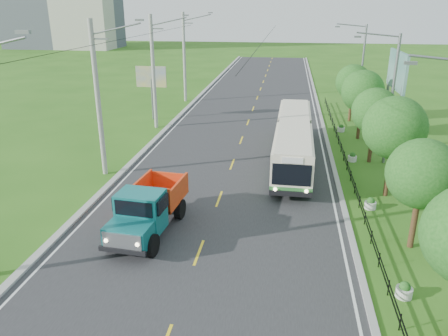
% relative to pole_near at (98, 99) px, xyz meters
% --- Properties ---
extents(ground, '(240.00, 240.00, 0.00)m').
position_rel_pole_near_xyz_m(ground, '(8.26, -9.00, -5.09)').
color(ground, '#2A5E16').
rests_on(ground, ground).
extents(road, '(14.00, 120.00, 0.02)m').
position_rel_pole_near_xyz_m(road, '(8.26, 11.00, -5.08)').
color(road, '#28282B').
rests_on(road, ground).
extents(curb_left, '(0.40, 120.00, 0.15)m').
position_rel_pole_near_xyz_m(curb_left, '(1.06, 11.00, -5.02)').
color(curb_left, '#9E9E99').
rests_on(curb_left, ground).
extents(curb_right, '(0.30, 120.00, 0.10)m').
position_rel_pole_near_xyz_m(curb_right, '(15.41, 11.00, -5.04)').
color(curb_right, '#9E9E99').
rests_on(curb_right, ground).
extents(edge_line_left, '(0.12, 120.00, 0.00)m').
position_rel_pole_near_xyz_m(edge_line_left, '(1.61, 11.00, -5.07)').
color(edge_line_left, silver).
rests_on(edge_line_left, road).
extents(edge_line_right, '(0.12, 120.00, 0.00)m').
position_rel_pole_near_xyz_m(edge_line_right, '(14.91, 11.00, -5.07)').
color(edge_line_right, silver).
rests_on(edge_line_right, road).
extents(centre_dash, '(0.12, 2.20, 0.00)m').
position_rel_pole_near_xyz_m(centre_dash, '(8.26, -9.00, -5.07)').
color(centre_dash, yellow).
rests_on(centre_dash, road).
extents(railing_right, '(0.04, 40.00, 0.60)m').
position_rel_pole_near_xyz_m(railing_right, '(16.26, 5.00, -4.79)').
color(railing_right, black).
rests_on(railing_right, ground).
extents(pole_near, '(3.51, 0.32, 10.00)m').
position_rel_pole_near_xyz_m(pole_near, '(0.00, 0.00, 0.00)').
color(pole_near, gray).
rests_on(pole_near, ground).
extents(pole_mid, '(3.51, 0.32, 10.00)m').
position_rel_pole_near_xyz_m(pole_mid, '(0.00, 12.00, 0.00)').
color(pole_mid, gray).
rests_on(pole_mid, ground).
extents(pole_far, '(3.51, 0.32, 10.00)m').
position_rel_pole_near_xyz_m(pole_far, '(0.00, 24.00, 0.00)').
color(pole_far, gray).
rests_on(pole_far, ground).
extents(tree_second, '(3.18, 3.26, 5.30)m').
position_rel_pole_near_xyz_m(tree_second, '(18.12, -6.86, -1.57)').
color(tree_second, '#382314').
rests_on(tree_second, ground).
extents(tree_third, '(3.60, 3.62, 6.00)m').
position_rel_pole_near_xyz_m(tree_third, '(18.12, -0.86, -1.11)').
color(tree_third, '#382314').
rests_on(tree_third, ground).
extents(tree_fourth, '(3.24, 3.31, 5.40)m').
position_rel_pole_near_xyz_m(tree_fourth, '(18.12, 5.14, -1.51)').
color(tree_fourth, '#382314').
rests_on(tree_fourth, ground).
extents(tree_fifth, '(3.48, 3.52, 5.80)m').
position_rel_pole_near_xyz_m(tree_fifth, '(18.12, 11.14, -1.24)').
color(tree_fifth, '#382314').
rests_on(tree_fifth, ground).
extents(tree_back, '(3.30, 3.36, 5.50)m').
position_rel_pole_near_xyz_m(tree_back, '(18.12, 17.14, -1.44)').
color(tree_back, '#382314').
rests_on(tree_back, ground).
extents(streetlight_mid, '(3.02, 0.20, 9.07)m').
position_rel_pole_near_xyz_m(streetlight_mid, '(18.90, 5.00, -0.19)').
color(streetlight_mid, slate).
rests_on(streetlight_mid, ground).
extents(streetlight_far, '(3.02, 0.20, 9.07)m').
position_rel_pole_near_xyz_m(streetlight_far, '(18.90, 19.00, -0.19)').
color(streetlight_far, slate).
rests_on(streetlight_far, ground).
extents(planter_front, '(0.64, 0.64, 0.67)m').
position_rel_pole_near_xyz_m(planter_front, '(16.86, -11.00, -4.81)').
color(planter_front, silver).
rests_on(planter_front, ground).
extents(planter_near, '(0.64, 0.64, 0.67)m').
position_rel_pole_near_xyz_m(planter_near, '(16.86, -3.00, -4.81)').
color(planter_near, silver).
rests_on(planter_near, ground).
extents(planter_mid, '(0.64, 0.64, 0.67)m').
position_rel_pole_near_xyz_m(planter_mid, '(16.86, 5.00, -4.81)').
color(planter_mid, silver).
rests_on(planter_mid, ground).
extents(planter_far, '(0.64, 0.64, 0.67)m').
position_rel_pole_near_xyz_m(planter_far, '(16.86, 13.00, -4.81)').
color(planter_far, silver).
rests_on(planter_far, ground).
extents(billboard_left, '(3.00, 0.20, 5.20)m').
position_rel_pole_near_xyz_m(billboard_left, '(-1.24, 15.00, -1.23)').
color(billboard_left, slate).
rests_on(billboard_left, ground).
extents(billboard_right, '(0.24, 6.00, 7.30)m').
position_rel_pole_near_xyz_m(billboard_right, '(20.56, 11.00, 0.25)').
color(billboard_right, slate).
rests_on(billboard_right, ground).
extents(bus, '(2.73, 15.18, 2.92)m').
position_rel_pole_near_xyz_m(bus, '(12.52, 4.42, -3.34)').
color(bus, '#307933').
rests_on(bus, ground).
extents(dump_truck, '(2.80, 6.14, 2.51)m').
position_rel_pole_near_xyz_m(dump_truck, '(5.40, -7.39, -3.68)').
color(dump_truck, '#11696B').
rests_on(dump_truck, ground).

